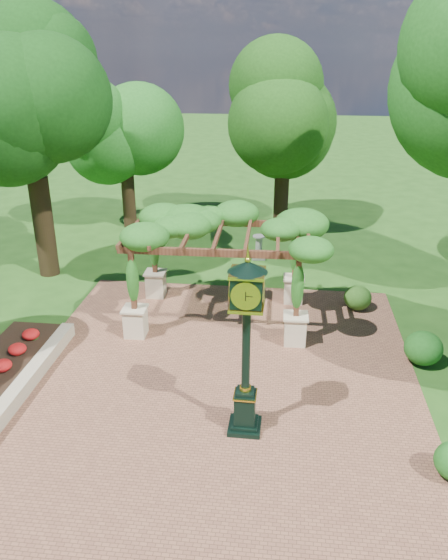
# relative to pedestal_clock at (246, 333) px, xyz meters

# --- Properties ---
(ground) EXTENTS (120.00, 120.00, 0.00)m
(ground) POSITION_rel_pedestal_clock_xyz_m (-0.82, 0.65, -2.41)
(ground) COLOR #1E4714
(ground) RESTS_ON ground
(brick_plaza) EXTENTS (10.00, 12.00, 0.04)m
(brick_plaza) POSITION_rel_pedestal_clock_xyz_m (-0.82, 1.65, -2.39)
(brick_plaza) COLOR brown
(brick_plaza) RESTS_ON ground
(border_wall) EXTENTS (0.35, 5.00, 0.40)m
(border_wall) POSITION_rel_pedestal_clock_xyz_m (-5.42, 1.15, -2.21)
(border_wall) COLOR #C6B793
(border_wall) RESTS_ON ground
(pedestal_clock) EXTENTS (0.80, 0.80, 4.02)m
(pedestal_clock) POSITION_rel_pedestal_clock_xyz_m (0.00, 0.00, 0.00)
(pedestal_clock) COLOR black
(pedestal_clock) RESTS_ON brick_plaza
(pergola) EXTENTS (5.35, 3.42, 3.33)m
(pergola) POSITION_rel_pedestal_clock_xyz_m (-1.21, 5.25, 0.33)
(pergola) COLOR beige
(pergola) RESTS_ON brick_plaza
(sundial) EXTENTS (0.56, 0.56, 0.94)m
(sundial) POSITION_rel_pedestal_clock_xyz_m (-0.31, 10.60, -2.00)
(sundial) COLOR gray
(sundial) RESTS_ON ground
(shrub_mid) EXTENTS (1.26, 1.26, 0.89)m
(shrub_mid) POSITION_rel_pedestal_clock_xyz_m (4.43, 3.23, -1.92)
(shrub_mid) COLOR #1C5818
(shrub_mid) RESTS_ON brick_plaza
(shrub_back) EXTENTS (0.95, 0.95, 0.78)m
(shrub_back) POSITION_rel_pedestal_clock_xyz_m (3.07, 6.33, -1.98)
(shrub_back) COLOR #2C591A
(shrub_back) RESTS_ON brick_plaza
(tree_west_near) EXTENTS (3.80, 3.80, 9.29)m
(tree_west_near) POSITION_rel_pedestal_clock_xyz_m (-7.91, 8.11, 3.94)
(tree_west_near) COLOR #2F2112
(tree_west_near) RESTS_ON ground
(tree_west_far) EXTENTS (3.77, 3.77, 6.75)m
(tree_west_far) POSITION_rel_pedestal_clock_xyz_m (-6.50, 14.07, 2.23)
(tree_west_far) COLOR #312213
(tree_west_far) RESTS_ON ground
(tree_north) EXTENTS (4.14, 4.14, 7.84)m
(tree_north) POSITION_rel_pedestal_clock_xyz_m (0.44, 15.20, 2.97)
(tree_north) COLOR #332114
(tree_north) RESTS_ON ground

